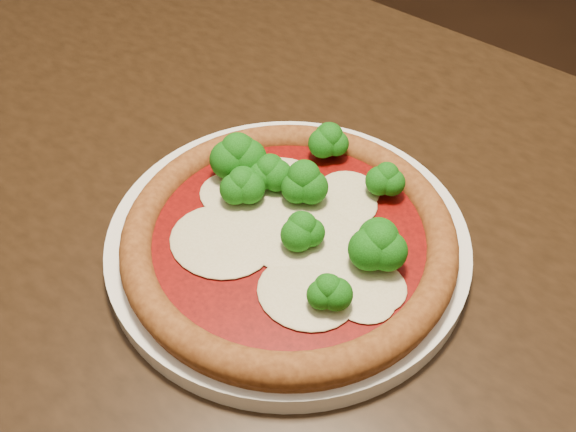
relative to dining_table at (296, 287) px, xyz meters
The scene contains 4 objects.
floor 0.67m from the dining_table, 127.83° to the left, with size 4.00×4.00×0.00m, color black.
dining_table is the anchor object (origin of this frame).
plate 0.12m from the dining_table, 72.26° to the right, with size 0.30×0.30×0.02m, color white.
pizza 0.15m from the dining_table, 66.69° to the right, with size 0.27×0.27×0.06m.
Camera 1 is at (0.29, -0.49, 1.16)m, focal length 40.00 mm.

